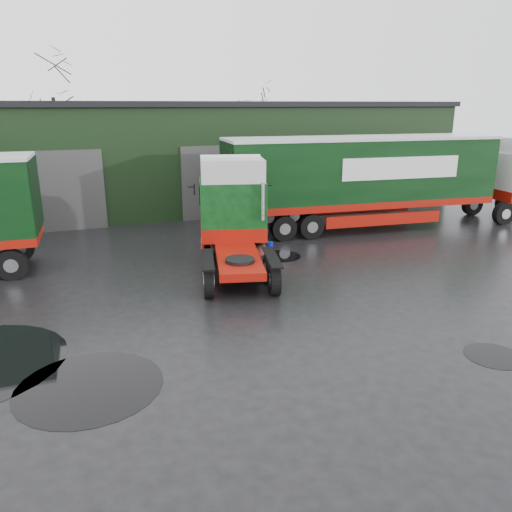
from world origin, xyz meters
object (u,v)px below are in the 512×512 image
Objects in this scene: wash_bucket at (270,245)px; lorry_right at (360,183)px; tree_back_b at (251,132)px; warehouse at (190,152)px; tree_back_a at (56,123)px; hero_tractor at (236,219)px.

lorry_right is at bearing 16.58° from wash_bucket.
tree_back_b is (7.60, 22.67, 3.61)m from wash_bucket.
wash_bucket is (0.40, -12.67, -3.02)m from warehouse.
lorry_right is 1.87× the size of tree_back_a.
tree_back_a is at bearing 110.33° from wash_bucket.
hero_tractor is 9.31m from lorry_right.
tree_back_a is 1.27× the size of tree_back_b.
tree_back_b is (10.15, 25.50, 1.66)m from hero_tractor.
tree_back_b is at bearing -179.94° from lorry_right.
warehouse is at bearing -51.34° from tree_back_a.
hero_tractor is 26.30m from tree_back_a.
tree_back_a is at bearing 180.00° from tree_back_b.
tree_back_b is at bearing 71.46° from wash_bucket.
warehouse is 15.68m from hero_tractor.
tree_back_a reaches higher than hero_tractor.
lorry_right is 25.35m from tree_back_a.
hero_tractor is 0.90× the size of tree_back_b.
tree_back_b reaches higher than lorry_right.
tree_back_a reaches higher than wash_bucket.
wash_bucket is at bearing -69.67° from tree_back_a.
wash_bucket is at bearing 62.46° from hero_tractor.
warehouse is 4.32× the size of tree_back_b.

